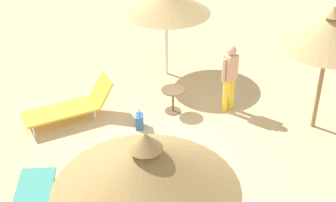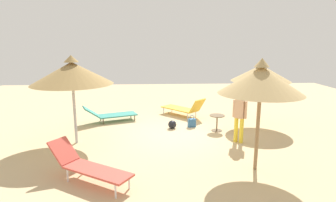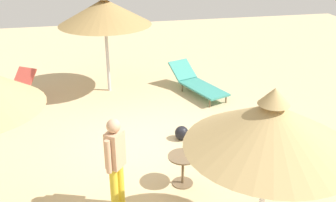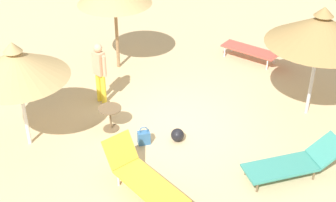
{
  "view_description": "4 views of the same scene",
  "coord_description": "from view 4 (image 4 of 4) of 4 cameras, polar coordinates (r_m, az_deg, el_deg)",
  "views": [
    {
      "loc": [
        -2.37,
        7.96,
        6.38
      ],
      "look_at": [
        0.01,
        -0.15,
        1.2
      ],
      "focal_mm": 52.73,
      "sensor_mm": 36.0,
      "label": 1
    },
    {
      "loc": [
        -9.77,
        0.74,
        3.3
      ],
      "look_at": [
        -0.24,
        0.23,
        1.27
      ],
      "focal_mm": 30.62,
      "sensor_mm": 36.0,
      "label": 2
    },
    {
      "loc": [
        -1.2,
        -7.48,
        4.39
      ],
      "look_at": [
        0.31,
        -0.32,
        1.12
      ],
      "focal_mm": 41.78,
      "sensor_mm": 36.0,
      "label": 3
    },
    {
      "loc": [
        9.73,
        0.33,
        6.71
      ],
      "look_at": [
        0.67,
        -0.21,
        1.07
      ],
      "focal_mm": 50.94,
      "sensor_mm": 36.0,
      "label": 4
    }
  ],
  "objects": [
    {
      "name": "ground",
      "position": [
        11.85,
        1.2,
        -2.92
      ],
      "size": [
        24.0,
        24.0,
        0.1
      ],
      "primitive_type": "cube",
      "color": "tan"
    },
    {
      "name": "parasol_umbrella_back",
      "position": [
        10.57,
        -17.81,
        4.19
      ],
      "size": [
        2.26,
        2.26,
        2.59
      ],
      "color": "white",
      "rests_on": "ground"
    },
    {
      "name": "parasol_umbrella_edge",
      "position": [
        11.69,
        17.85,
        8.13
      ],
      "size": [
        2.55,
        2.55,
        2.86
      ],
      "color": "#B2B2B7",
      "rests_on": "ground"
    },
    {
      "name": "lounge_chair_center",
      "position": [
        10.45,
        14.91,
        -7.08
      ],
      "size": [
        1.36,
        2.24,
        0.72
      ],
      "color": "teal",
      "rests_on": "ground"
    },
    {
      "name": "lounge_chair_front",
      "position": [
        14.71,
        10.8,
        5.97
      ],
      "size": [
        1.68,
        2.17,
        0.9
      ],
      "color": "#CC4C3F",
      "rests_on": "ground"
    },
    {
      "name": "lounge_chair_far_left",
      "position": [
        9.69,
        -3.13,
        -8.97
      ],
      "size": [
        1.95,
        1.9,
        0.9
      ],
      "color": "gold",
      "rests_on": "ground"
    },
    {
      "name": "person_standing_near_right",
      "position": [
        12.34,
        -8.2,
        3.77
      ],
      "size": [
        0.35,
        0.39,
        1.69
      ],
      "color": "yellow",
      "rests_on": "ground"
    },
    {
      "name": "handbag",
      "position": [
        11.07,
        -2.9,
        -4.37
      ],
      "size": [
        0.26,
        0.32,
        0.47
      ],
      "color": "#336699",
      "rests_on": "ground"
    },
    {
      "name": "side_table_round",
      "position": [
        11.5,
        -6.93,
        -1.64
      ],
      "size": [
        0.56,
        0.56,
        0.6
      ],
      "color": "brown",
      "rests_on": "ground"
    },
    {
      "name": "beach_ball",
      "position": [
        11.17,
        1.14,
        -4.09
      ],
      "size": [
        0.31,
        0.31,
        0.31
      ],
      "primitive_type": "sphere",
      "color": "black",
      "rests_on": "ground"
    }
  ]
}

